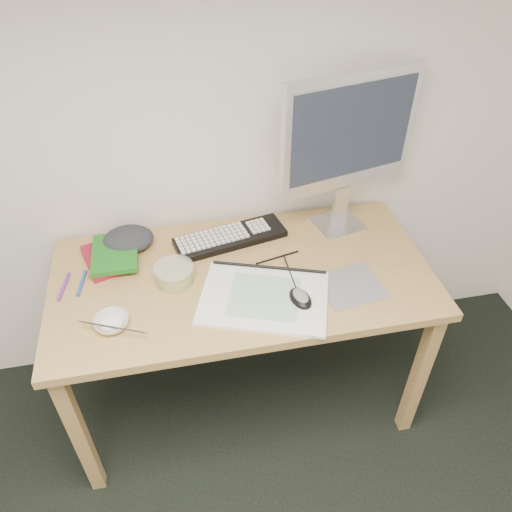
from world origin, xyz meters
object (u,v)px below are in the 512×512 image
(monitor, at_px, (349,137))
(rice_bowl, at_px, (112,323))
(keyboard, at_px, (230,238))
(sketchpad, at_px, (264,298))
(desk, at_px, (243,290))

(monitor, relative_size, rice_bowl, 5.56)
(keyboard, bearing_deg, sketchpad, -91.91)
(keyboard, bearing_deg, desk, -99.01)
(keyboard, height_order, rice_bowl, rice_bowl)
(rice_bowl, bearing_deg, desk, 19.90)
(monitor, distance_m, rice_bowl, 1.06)
(sketchpad, relative_size, rice_bowl, 3.82)
(desk, xyz_separation_m, keyboard, (-0.01, 0.21, 0.10))
(desk, relative_size, monitor, 2.19)
(desk, xyz_separation_m, sketchpad, (0.05, -0.14, 0.09))
(sketchpad, bearing_deg, keyboard, 119.34)
(keyboard, relative_size, rice_bowl, 3.86)
(keyboard, distance_m, rice_bowl, 0.59)
(monitor, xyz_separation_m, rice_bowl, (-0.91, -0.39, -0.38))
(desk, distance_m, monitor, 0.69)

